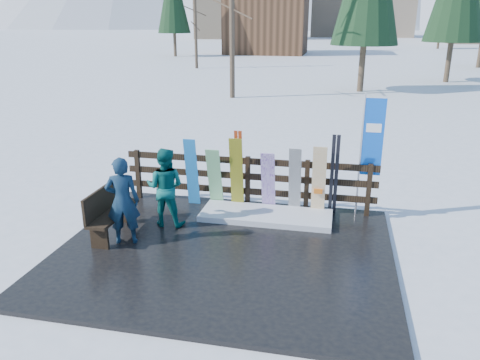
% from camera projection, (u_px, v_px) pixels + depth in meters
% --- Properties ---
extents(ground, '(700.00, 700.00, 0.00)m').
position_uv_depth(ground, '(224.00, 254.00, 8.53)').
color(ground, white).
rests_on(ground, ground).
extents(deck, '(6.00, 5.00, 0.08)m').
position_uv_depth(deck, '(224.00, 252.00, 8.52)').
color(deck, black).
rests_on(deck, ground).
extents(fence, '(5.60, 0.10, 1.15)m').
position_uv_depth(fence, '(248.00, 178.00, 10.33)').
color(fence, black).
rests_on(fence, deck).
extents(snow_patch, '(2.74, 1.00, 0.12)m').
position_uv_depth(snow_patch, '(266.00, 215.00, 9.87)').
color(snow_patch, white).
rests_on(snow_patch, deck).
extents(bench, '(0.41, 1.50, 0.97)m').
position_uv_depth(bench, '(110.00, 210.00, 8.98)').
color(bench, black).
rests_on(bench, deck).
extents(snowboard_0, '(0.27, 0.28, 1.56)m').
position_uv_depth(snowboard_0, '(192.00, 172.00, 10.33)').
color(snowboard_0, '#2281D7').
rests_on(snowboard_0, deck).
extents(snowboard_1, '(0.30, 0.39, 1.37)m').
position_uv_depth(snowboard_1, '(215.00, 178.00, 10.26)').
color(snowboard_1, silver).
rests_on(snowboard_1, deck).
extents(snowboard_2, '(0.28, 0.28, 1.63)m').
position_uv_depth(snowboard_2, '(237.00, 174.00, 10.12)').
color(snowboard_2, yellow).
rests_on(snowboard_2, deck).
extents(snowboard_3, '(0.29, 0.39, 1.37)m').
position_uv_depth(snowboard_3, '(268.00, 182.00, 10.02)').
color(snowboard_3, white).
rests_on(snowboard_3, deck).
extents(snowboard_4, '(0.26, 0.33, 1.49)m').
position_uv_depth(snowboard_4, '(295.00, 181.00, 9.89)').
color(snowboard_4, black).
rests_on(snowboard_4, deck).
extents(snowboard_5, '(0.29, 0.25, 1.54)m').
position_uv_depth(snowboard_5, '(319.00, 181.00, 9.78)').
color(snowboard_5, white).
rests_on(snowboard_5, deck).
extents(ski_pair_a, '(0.16, 0.26, 1.78)m').
position_uv_depth(ski_pair_a, '(239.00, 170.00, 10.15)').
color(ski_pair_a, '#AE3815').
rests_on(ski_pair_a, deck).
extents(ski_pair_b, '(0.17, 0.29, 1.80)m').
position_uv_depth(ski_pair_b, '(334.00, 175.00, 9.74)').
color(ski_pair_b, black).
rests_on(ski_pair_b, deck).
extents(rental_flag, '(0.45, 0.04, 2.60)m').
position_uv_depth(rental_flag, '(370.00, 142.00, 9.57)').
color(rental_flag, silver).
rests_on(rental_flag, deck).
extents(person_front, '(0.70, 0.57, 1.66)m').
position_uv_depth(person_front, '(123.00, 201.00, 8.55)').
color(person_front, '#15374B').
rests_on(person_front, deck).
extents(person_back, '(0.80, 0.63, 1.61)m').
position_uv_depth(person_back, '(165.00, 187.00, 9.34)').
color(person_back, '#0C5C59').
rests_on(person_back, deck).
extents(trees, '(42.08, 68.70, 13.21)m').
position_uv_depth(trees, '(357.00, 4.00, 50.38)').
color(trees, '#382B1E').
rests_on(trees, ground).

